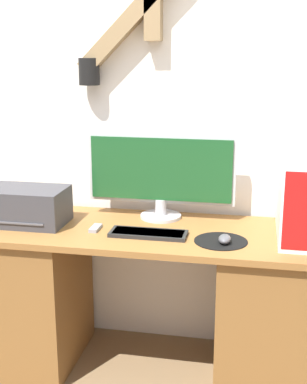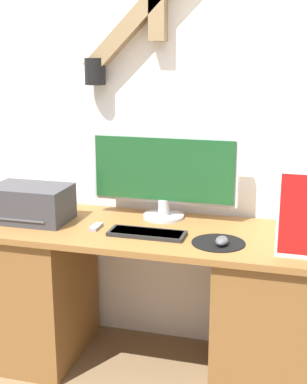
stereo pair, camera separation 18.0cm
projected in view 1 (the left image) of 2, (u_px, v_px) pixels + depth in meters
The scene contains 9 objects.
wall_back at pixel (159, 93), 2.73m from camera, with size 6.40×0.16×2.70m.
desk at pixel (146, 298), 2.64m from camera, with size 1.70×0.61×0.75m.
monitor at pixel (161, 173), 2.67m from camera, with size 0.74×0.21×0.43m.
keyboard at pixel (148, 233), 2.46m from camera, with size 0.36×0.13×0.02m.
mousepad at pixel (221, 241), 2.38m from camera, with size 0.24×0.24×0.00m.
mouse at pixel (225, 239), 2.34m from camera, with size 0.05×0.09×0.04m.
computer_tower at pixel (302, 198), 2.39m from camera, with size 0.20×0.46×0.37m.
printer at pixel (27, 206), 2.61m from camera, with size 0.38×0.26×0.18m.
remote_control at pixel (95, 228), 2.54m from camera, with size 0.04×0.10×0.02m.
Camera 1 is at (0.51, -2.06, 1.57)m, focal length 50.00 mm.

